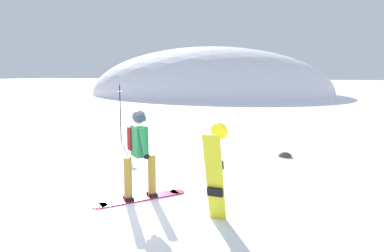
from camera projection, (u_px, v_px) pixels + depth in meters
name	position (u px, v px, depth m)	size (l,w,h in m)	color
ground_plane	(117.00, 203.00, 6.61)	(300.00, 300.00, 0.00)	white
ridge_peak_main	(210.00, 94.00, 42.80)	(28.30, 25.47, 11.03)	white
snowboarder_main	(139.00, 152.00, 6.71)	(1.25, 1.50, 1.71)	#D11E5B
spare_snowboard	(215.00, 173.00, 5.63)	(0.28, 0.46, 1.61)	yellow
piste_marker_near	(120.00, 109.00, 12.54)	(0.20, 0.20, 2.03)	black
rock_dark	(285.00, 157.00, 10.31)	(0.38, 0.33, 0.27)	#4C4742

